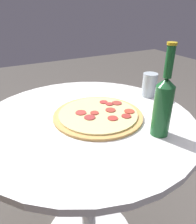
{
  "coord_description": "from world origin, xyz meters",
  "views": [
    {
      "loc": [
        -0.7,
        0.32,
        1.19
      ],
      "look_at": [
        -0.01,
        -0.05,
        0.79
      ],
      "focal_mm": 35.0,
      "sensor_mm": 36.0,
      "label": 1
    }
  ],
  "objects": [
    {
      "name": "pizza",
      "position": [
        -0.01,
        -0.05,
        0.78
      ],
      "size": [
        0.36,
        0.36,
        0.02
      ],
      "color": "tan",
      "rests_on": "table"
    },
    {
      "name": "table",
      "position": [
        0.0,
        0.0,
        0.58
      ],
      "size": [
        0.88,
        0.88,
        0.77
      ],
      "color": "white",
      "rests_on": "ground_plane"
    },
    {
      "name": "drinking_glass",
      "position": [
        0.06,
        -0.37,
        0.83
      ],
      "size": [
        0.07,
        0.07,
        0.11
      ],
      "color": "#ADBCC6",
      "rests_on": "table"
    },
    {
      "name": "beer_bottle",
      "position": [
        -0.23,
        -0.18,
        0.89
      ],
      "size": [
        0.06,
        0.06,
        0.31
      ],
      "color": "#195628",
      "rests_on": "table"
    }
  ]
}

